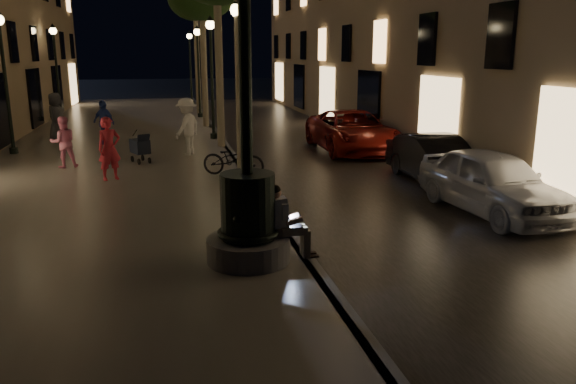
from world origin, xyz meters
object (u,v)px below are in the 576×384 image
object	(u,v)px
lamp_curb_a	(239,67)
car_second	(436,159)
pedestrian_pink	(63,142)
pedestrian_white	(187,127)
lamp_curb_c	(198,60)
pedestrian_blue	(104,122)
bicycle	(233,159)
lamp_left_c	(56,60)
seated_man_laptop	(284,219)
pedestrian_dark	(56,117)
pedestrian_red	(109,149)
lamp_curb_d	(190,58)
stroller	(140,147)
car_third	(352,131)
car_front	(493,182)
tree_far	(195,0)
lamp_left_b	(4,64)
lamp_curb_b	(211,62)
fountain_lamppost	(248,202)

from	to	relation	value
lamp_curb_a	car_second	world-z (taller)	lamp_curb_a
pedestrian_pink	pedestrian_white	bearing A→B (deg)	-175.29
lamp_curb_c	pedestrian_blue	size ratio (longest dim) A/B	2.88
lamp_curb_a	bicycle	distance (m)	2.67
lamp_left_c	pedestrian_blue	distance (m)	9.36
seated_man_laptop	pedestrian_dark	distance (m)	15.89
pedestrian_red	bicycle	distance (m)	3.39
lamp_curb_d	car_second	xyz separation A→B (m)	(5.50, -24.49, -2.57)
lamp_curb_a	lamp_curb_c	size ratio (longest dim) A/B	1.00
bicycle	seated_man_laptop	bearing A→B (deg)	-153.65
stroller	pedestrian_red	world-z (taller)	pedestrian_red
pedestrian_pink	stroller	bearing A→B (deg)	170.84
car_third	pedestrian_red	bearing A→B (deg)	-153.06
lamp_curb_c	car_third	bearing A→B (deg)	-66.05
lamp_left_c	pedestrian_dark	world-z (taller)	lamp_left_c
seated_man_laptop	bicycle	xyz separation A→B (m)	(-0.01, 6.75, -0.21)
car_second	pedestrian_pink	distance (m)	11.05
car_front	car_third	size ratio (longest dim) A/B	0.79
tree_far	seated_man_laptop	bearing A→B (deg)	-90.40
seated_man_laptop	lamp_curb_c	size ratio (longest dim) A/B	0.27
lamp_left_b	stroller	distance (m)	5.72
lamp_left_c	car_second	world-z (taller)	lamp_left_c
lamp_curb_b	pedestrian_pink	bearing A→B (deg)	-134.99
lamp_curb_c	lamp_curb_a	bearing A→B (deg)	-90.00
pedestrian_blue	pedestrian_red	bearing A→B (deg)	-45.17
lamp_left_c	car_front	distance (m)	23.39
lamp_curb_d	pedestrian_blue	bearing A→B (deg)	-104.13
lamp_curb_b	stroller	bearing A→B (deg)	-120.15
tree_far	pedestrian_white	xyz separation A→B (m)	(-1.28, -13.57, -5.27)
lamp_curb_a	lamp_left_b	world-z (taller)	same
pedestrian_blue	lamp_curb_b	bearing A→B (deg)	46.85
lamp_left_b	tree_far	bearing A→B (deg)	59.11
fountain_lamppost	car_front	size ratio (longest dim) A/B	1.21
lamp_curb_a	lamp_curb_c	xyz separation A→B (m)	(0.00, 16.00, 0.00)
tree_far	lamp_curb_d	bearing A→B (deg)	90.76
lamp_curb_a	pedestrian_blue	world-z (taller)	lamp_curb_a
seated_man_laptop	lamp_curb_c	world-z (taller)	lamp_curb_c
lamp_curb_d	bicycle	distance (m)	23.39
stroller	car_third	distance (m)	7.82
fountain_lamppost	lamp_curb_d	size ratio (longest dim) A/B	1.08
lamp_curb_c	pedestrian_blue	world-z (taller)	lamp_curb_c
fountain_lamppost	stroller	world-z (taller)	fountain_lamppost
bicycle	car_front	bearing A→B (deg)	-103.11
pedestrian_blue	lamp_left_c	bearing A→B (deg)	147.08
stroller	car_front	xyz separation A→B (m)	(8.03, -6.96, 0.01)
tree_far	stroller	world-z (taller)	tree_far
seated_man_laptop	bicycle	size ratio (longest dim) A/B	0.71
lamp_curb_c	pedestrian_blue	xyz separation A→B (m)	(-4.18, -8.62, -2.20)
car_third	pedestrian_blue	size ratio (longest dim) A/B	3.26
tree_far	lamp_curb_a	xyz separation A→B (m)	(-0.08, -18.00, -3.20)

